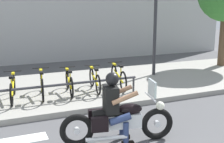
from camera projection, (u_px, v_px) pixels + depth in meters
sidewalk at (21, 94)px, 8.91m from camera, size 24.00×4.40×0.15m
motorcycle at (119, 121)px, 5.80m from camera, size 2.28×0.82×1.26m
rider at (115, 103)px, 5.71m from camera, size 0.70×0.62×1.45m
bicycle_1 at (13, 88)px, 8.01m from camera, size 0.48×1.70×0.74m
bicycle_2 at (42, 85)px, 8.31m from camera, size 0.48×1.65×0.78m
bicycle_3 at (69, 82)px, 8.61m from camera, size 0.48×1.61×0.75m
bicycle_4 at (95, 80)px, 8.91m from camera, size 0.48×1.56×0.74m
bicycle_5 at (118, 77)px, 9.21m from camera, size 0.48×1.66×0.78m
bike_rack at (60, 86)px, 7.95m from camera, size 4.56×0.07×0.49m
street_lamp at (156, 4)px, 10.54m from camera, size 0.28×0.28×4.60m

